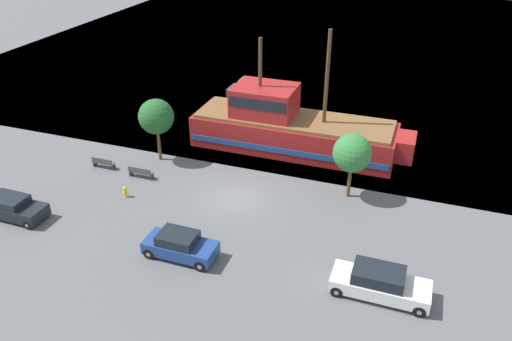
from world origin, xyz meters
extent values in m
plane|color=#5B5B5E|center=(0.00, 0.00, 0.00)|extent=(160.00, 160.00, 0.00)
plane|color=#38667F|center=(0.00, 44.00, 0.00)|extent=(80.00, 80.00, 0.00)
cube|color=#A31E1E|center=(1.67, 8.33, 1.21)|extent=(15.75, 4.60, 2.41)
cube|color=#234C93|center=(1.67, 8.33, 0.84)|extent=(15.44, 4.68, 0.45)
cube|color=#A31E1E|center=(10.14, 8.33, 1.57)|extent=(1.40, 2.53, 1.69)
cube|color=brown|center=(1.67, 8.33, 2.54)|extent=(15.12, 4.23, 0.25)
cube|color=#A31E1E|center=(-0.70, 8.33, 3.78)|extent=(4.73, 3.68, 2.24)
cube|color=black|center=(-0.70, 8.33, 4.12)|extent=(4.49, 3.74, 0.80)
cylinder|color=#4C331E|center=(4.03, 8.33, 6.14)|extent=(0.28, 0.28, 6.96)
cylinder|color=#4C331E|center=(-1.09, 8.33, 5.62)|extent=(0.28, 0.28, 5.92)
cube|color=#2D333D|center=(-4.86, 17.72, 0.43)|extent=(5.38, 2.13, 0.85)
cube|color=silver|center=(-5.26, 17.72, 1.33)|extent=(2.15, 1.66, 0.96)
cube|color=black|center=(-4.62, 17.72, 1.33)|extent=(0.12, 1.49, 0.77)
cube|color=white|center=(10.34, -6.01, 0.60)|extent=(4.93, 1.84, 0.72)
cube|color=black|center=(10.20, -6.01, 1.28)|extent=(2.56, 1.65, 0.65)
cylinder|color=black|center=(12.36, -6.84, 0.32)|extent=(0.64, 0.22, 0.64)
cylinder|color=gray|center=(12.36, -6.84, 0.32)|extent=(0.24, 0.25, 0.24)
cylinder|color=black|center=(12.36, -5.18, 0.32)|extent=(0.64, 0.22, 0.64)
cylinder|color=gray|center=(12.36, -5.18, 0.32)|extent=(0.24, 0.25, 0.24)
cylinder|color=black|center=(8.33, -6.84, 0.32)|extent=(0.64, 0.22, 0.64)
cylinder|color=gray|center=(8.33, -6.84, 0.32)|extent=(0.24, 0.25, 0.24)
cylinder|color=black|center=(8.33, -5.18, 0.32)|extent=(0.64, 0.22, 0.64)
cylinder|color=gray|center=(8.33, -5.18, 0.32)|extent=(0.24, 0.25, 0.24)
cube|color=black|center=(-12.33, -6.68, 0.59)|extent=(4.50, 1.70, 0.73)
cube|color=black|center=(-12.46, -6.68, 1.19)|extent=(2.34, 1.53, 0.47)
cylinder|color=black|center=(-10.50, -7.44, 0.30)|extent=(0.60, 0.22, 0.60)
cylinder|color=gray|center=(-10.50, -7.44, 0.30)|extent=(0.23, 0.25, 0.23)
cylinder|color=black|center=(-10.50, -5.91, 0.30)|extent=(0.60, 0.22, 0.60)
cylinder|color=gray|center=(-10.50, -5.91, 0.30)|extent=(0.23, 0.25, 0.23)
cube|color=navy|center=(-0.57, -6.63, 0.60)|extent=(4.08, 1.73, 0.71)
cube|color=black|center=(-0.69, -6.63, 1.23)|extent=(2.12, 1.56, 0.55)
cylinder|color=black|center=(1.00, -7.40, 0.34)|extent=(0.67, 0.22, 0.67)
cylinder|color=gray|center=(1.00, -7.40, 0.34)|extent=(0.25, 0.25, 0.25)
cylinder|color=black|center=(1.00, -5.85, 0.34)|extent=(0.67, 0.22, 0.67)
cylinder|color=gray|center=(1.00, -5.85, 0.34)|extent=(0.25, 0.25, 0.25)
cylinder|color=black|center=(-2.14, -7.40, 0.34)|extent=(0.67, 0.22, 0.67)
cylinder|color=gray|center=(-2.14, -7.40, 0.34)|extent=(0.25, 0.25, 0.25)
cylinder|color=black|center=(-2.14, -5.85, 0.34)|extent=(0.67, 0.22, 0.67)
cylinder|color=gray|center=(-2.14, -5.85, 0.34)|extent=(0.25, 0.25, 0.25)
cylinder|color=yellow|center=(-6.92, -2.30, 0.28)|extent=(0.22, 0.22, 0.56)
sphere|color=yellow|center=(-6.92, -2.30, 0.64)|extent=(0.25, 0.25, 0.25)
cylinder|color=yellow|center=(-7.08, -2.30, 0.31)|extent=(0.10, 0.09, 0.09)
cylinder|color=yellow|center=(-6.76, -2.30, 0.31)|extent=(0.10, 0.09, 0.09)
cube|color=#4C4742|center=(-7.28, 0.31, 0.42)|extent=(1.82, 0.45, 0.05)
cube|color=#4C4742|center=(-7.28, 0.12, 0.65)|extent=(1.82, 0.06, 0.40)
cube|color=#2D2D2D|center=(-8.13, 0.31, 0.20)|extent=(0.12, 0.36, 0.40)
cube|color=#2D2D2D|center=(-6.43, 0.31, 0.20)|extent=(0.12, 0.36, 0.40)
cube|color=#4C4742|center=(-10.62, 0.63, 0.42)|extent=(1.74, 0.45, 0.05)
cube|color=#4C4742|center=(-10.62, 0.43, 0.65)|extent=(1.74, 0.06, 0.40)
cube|color=#2D2D2D|center=(-11.43, 0.63, 0.20)|extent=(0.12, 0.36, 0.40)
cube|color=#2D2D2D|center=(-9.82, 0.63, 0.20)|extent=(0.12, 0.36, 0.40)
cylinder|color=brown|center=(-7.35, 3.21, 1.21)|extent=(0.24, 0.24, 2.42)
sphere|color=#235B28|center=(-7.35, 3.21, 3.53)|extent=(2.61, 2.61, 2.61)
cylinder|color=brown|center=(7.12, 2.81, 1.09)|extent=(0.24, 0.24, 2.19)
sphere|color=#337A38|center=(7.12, 2.81, 3.26)|extent=(2.53, 2.53, 2.53)
camera|label=1|loc=(10.82, -26.00, 18.09)|focal=35.00mm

